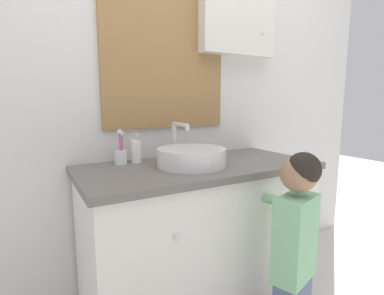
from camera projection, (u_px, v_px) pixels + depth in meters
wall_back at (175, 74)px, 1.77m from camera, size 3.20×0.18×2.50m
vanity_counter at (199, 236)px, 1.62m from camera, size 1.23×0.59×0.80m
sink_basin at (191, 156)px, 1.51m from camera, size 0.35×0.40×0.21m
toothbrush_holder at (121, 156)px, 1.56m from camera, size 0.06×0.06×0.18m
soap_dispenser at (136, 151)px, 1.59m from camera, size 0.05×0.05×0.16m
child_figure at (295, 241)px, 1.29m from camera, size 0.24×0.46×0.92m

